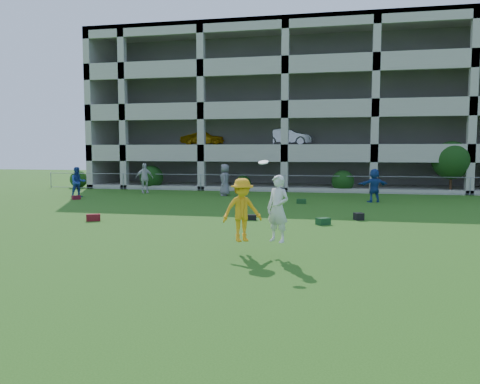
% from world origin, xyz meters
% --- Properties ---
extents(ground, '(100.00, 100.00, 0.00)m').
position_xyz_m(ground, '(0.00, 0.00, 0.00)').
color(ground, '#235114').
rests_on(ground, ground).
extents(bystander_a, '(1.14, 1.14, 1.86)m').
position_xyz_m(bystander_a, '(-12.11, 12.92, 0.93)').
color(bystander_a, navy).
rests_on(bystander_a, ground).
extents(bystander_b, '(1.27, 1.06, 2.04)m').
position_xyz_m(bystander_b, '(-9.19, 16.35, 1.02)').
color(bystander_b, silver).
rests_on(bystander_b, ground).
extents(bystander_c, '(0.84, 1.10, 2.03)m').
position_xyz_m(bystander_c, '(-3.42, 15.60, 1.01)').
color(bystander_c, slate).
rests_on(bystander_c, ground).
extents(bystander_d, '(1.82, 1.18, 1.88)m').
position_xyz_m(bystander_d, '(5.61, 13.66, 0.94)').
color(bystander_d, '#1F4590').
rests_on(bystander_d, ground).
extents(bag_red_a, '(0.63, 0.52, 0.28)m').
position_xyz_m(bag_red_a, '(-6.22, 4.09, 0.14)').
color(bag_red_a, '#530E11').
rests_on(bag_red_a, ground).
extents(bag_black_b, '(0.43, 0.30, 0.22)m').
position_xyz_m(bag_black_b, '(0.09, 5.64, 0.11)').
color(bag_black_b, black).
rests_on(bag_black_b, ground).
extents(bag_green_c, '(0.61, 0.59, 0.26)m').
position_xyz_m(bag_green_c, '(3.04, 5.01, 0.13)').
color(bag_green_c, '#133414').
rests_on(bag_green_c, ground).
extents(crate_d, '(0.45, 0.45, 0.30)m').
position_xyz_m(crate_d, '(4.46, 6.53, 0.15)').
color(crate_d, black).
rests_on(crate_d, ground).
extents(bag_red_f, '(0.50, 0.53, 0.24)m').
position_xyz_m(bag_red_f, '(-11.45, 11.57, 0.12)').
color(bag_red_f, '#510D1B').
rests_on(bag_red_f, ground).
extents(bag_green_g, '(0.51, 0.32, 0.25)m').
position_xyz_m(bag_green_g, '(1.70, 12.11, 0.12)').
color(bag_green_g, '#143715').
rests_on(bag_green_g, ground).
extents(frisbee_contest, '(2.09, 1.20, 2.29)m').
position_xyz_m(frisbee_contest, '(1.23, -0.68, 1.25)').
color(frisbee_contest, '#F4A215').
rests_on(frisbee_contest, ground).
extents(parking_garage, '(30.00, 14.00, 12.00)m').
position_xyz_m(parking_garage, '(-0.01, 27.70, 6.01)').
color(parking_garage, '#9E998C').
rests_on(parking_garage, ground).
extents(fence, '(36.06, 0.06, 1.20)m').
position_xyz_m(fence, '(0.00, 19.00, 0.61)').
color(fence, gray).
rests_on(fence, ground).
extents(shrub_row, '(34.38, 2.52, 3.50)m').
position_xyz_m(shrub_row, '(4.59, 19.70, 1.51)').
color(shrub_row, '#163D11').
rests_on(shrub_row, ground).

